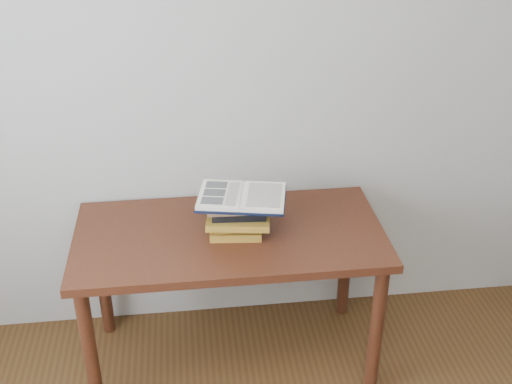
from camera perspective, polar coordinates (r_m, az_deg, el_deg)
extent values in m
cube|color=#B2B1A8|center=(2.84, -2.12, 10.64)|extent=(3.50, 0.04, 2.60)
cube|color=#492112|center=(2.77, -2.37, -3.91)|extent=(1.33, 0.66, 0.04)
cylinder|color=#492112|center=(2.80, -14.51, -13.77)|extent=(0.06, 0.06, 0.67)
cylinder|color=#492112|center=(2.87, 10.64, -11.98)|extent=(0.06, 0.06, 0.67)
cylinder|color=#492112|center=(3.22, -13.52, -7.22)|extent=(0.06, 0.06, 0.67)
cylinder|color=#492112|center=(3.28, 7.98, -5.84)|extent=(0.06, 0.06, 0.67)
cube|color=olive|center=(2.74, -1.82, -3.26)|extent=(0.23, 0.18, 0.04)
cube|color=olive|center=(2.73, -2.01, -2.68)|extent=(0.20, 0.14, 0.03)
cube|color=olive|center=(2.69, -1.59, -2.40)|extent=(0.28, 0.21, 0.03)
cube|color=black|center=(2.69, -1.55, -1.66)|extent=(0.23, 0.15, 0.03)
cube|color=#936C4C|center=(2.68, -1.85, -0.99)|extent=(0.25, 0.17, 0.03)
cube|color=black|center=(2.67, -1.27, -0.59)|extent=(0.41, 0.32, 0.01)
cube|color=#ECE5CC|center=(2.68, -3.21, -0.27)|extent=(0.22, 0.27, 0.02)
cube|color=#ECE5CC|center=(2.66, 0.68, -0.42)|extent=(0.22, 0.27, 0.02)
cylinder|color=#ECE5CC|center=(2.67, -1.27, -0.38)|extent=(0.06, 0.24, 0.01)
cube|color=black|center=(2.74, -3.53, 0.65)|extent=(0.10, 0.07, 0.00)
cube|color=black|center=(2.68, -3.72, -0.05)|extent=(0.10, 0.07, 0.00)
cube|color=black|center=(2.62, -3.93, -0.78)|extent=(0.10, 0.07, 0.00)
cube|color=beige|center=(2.67, -2.10, -0.14)|extent=(0.08, 0.20, 0.00)
cube|color=beige|center=(2.66, 0.76, -0.25)|extent=(0.18, 0.23, 0.00)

